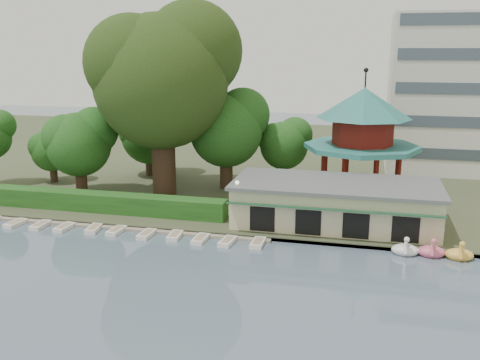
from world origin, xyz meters
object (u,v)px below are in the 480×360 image
(dock, at_px, (92,224))
(pavilion, at_px, (363,132))
(big_tree, at_px, (163,72))
(boathouse, at_px, (335,203))

(dock, xyz_separation_m, pavilion, (24.00, 14.80, 7.36))
(dock, relative_size, big_tree, 1.64)
(pavilion, bearing_deg, dock, -148.34)
(pavilion, xyz_separation_m, big_tree, (-20.81, -3.77, 6.20))
(dock, height_order, boathouse, boathouse)
(boathouse, xyz_separation_m, pavilion, (2.00, 10.03, 5.11))
(boathouse, relative_size, pavilion, 1.38)
(dock, xyz_separation_m, big_tree, (3.19, 11.03, 13.57))
(pavilion, height_order, big_tree, big_tree)
(dock, relative_size, boathouse, 1.83)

